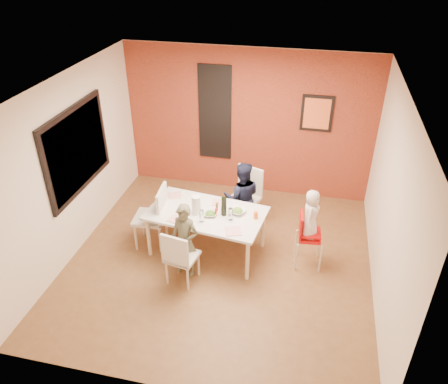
% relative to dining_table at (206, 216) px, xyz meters
% --- Properties ---
extents(ground, '(4.50, 4.50, 0.00)m').
position_rel_dining_table_xyz_m(ground, '(0.25, -0.19, -0.66)').
color(ground, brown).
rests_on(ground, ground).
extents(ceiling, '(4.50, 4.50, 0.02)m').
position_rel_dining_table_xyz_m(ceiling, '(0.25, -0.19, 2.04)').
color(ceiling, white).
rests_on(ceiling, wall_back).
extents(wall_back, '(4.50, 0.02, 2.70)m').
position_rel_dining_table_xyz_m(wall_back, '(0.25, 2.06, 0.69)').
color(wall_back, '#F3E1C9').
rests_on(wall_back, ground).
extents(wall_front, '(4.50, 0.02, 2.70)m').
position_rel_dining_table_xyz_m(wall_front, '(0.25, -2.44, 0.69)').
color(wall_front, '#F3E1C9').
rests_on(wall_front, ground).
extents(wall_left, '(0.02, 4.50, 2.70)m').
position_rel_dining_table_xyz_m(wall_left, '(-2.00, -0.19, 0.69)').
color(wall_left, '#F3E1C9').
rests_on(wall_left, ground).
extents(wall_right, '(0.02, 4.50, 2.70)m').
position_rel_dining_table_xyz_m(wall_right, '(2.50, -0.19, 0.69)').
color(wall_right, '#F3E1C9').
rests_on(wall_right, ground).
extents(brick_accent_wall, '(4.50, 0.02, 2.70)m').
position_rel_dining_table_xyz_m(brick_accent_wall, '(0.25, 2.04, 0.69)').
color(brick_accent_wall, maroon).
rests_on(brick_accent_wall, ground).
extents(picture_window_frame, '(0.05, 1.70, 1.30)m').
position_rel_dining_table_xyz_m(picture_window_frame, '(-1.97, 0.01, 0.89)').
color(picture_window_frame, black).
rests_on(picture_window_frame, wall_left).
extents(picture_window_pane, '(0.02, 1.55, 1.15)m').
position_rel_dining_table_xyz_m(picture_window_pane, '(-1.95, 0.01, 0.89)').
color(picture_window_pane, black).
rests_on(picture_window_pane, wall_left).
extents(glassblock_strip, '(0.55, 0.03, 1.70)m').
position_rel_dining_table_xyz_m(glassblock_strip, '(-0.35, 2.02, 0.84)').
color(glassblock_strip, '#B6C0C6').
rests_on(glassblock_strip, wall_back).
extents(glassblock_surround, '(0.60, 0.03, 1.76)m').
position_rel_dining_table_xyz_m(glassblock_surround, '(-0.35, 2.02, 0.84)').
color(glassblock_surround, black).
rests_on(glassblock_surround, wall_back).
extents(art_print_frame, '(0.54, 0.03, 0.64)m').
position_rel_dining_table_xyz_m(art_print_frame, '(1.45, 2.02, 0.99)').
color(art_print_frame, black).
rests_on(art_print_frame, wall_back).
extents(art_print_canvas, '(0.44, 0.01, 0.54)m').
position_rel_dining_table_xyz_m(art_print_canvas, '(1.45, 2.00, 0.99)').
color(art_print_canvas, orange).
rests_on(art_print_canvas, wall_back).
extents(dining_table, '(1.85, 1.19, 0.72)m').
position_rel_dining_table_xyz_m(dining_table, '(0.00, 0.00, 0.00)').
color(dining_table, silver).
rests_on(dining_table, ground).
extents(chair_near, '(0.48, 0.48, 0.89)m').
position_rel_dining_table_xyz_m(chair_near, '(-0.18, -0.80, -0.16)').
color(chair_near, silver).
rests_on(chair_near, ground).
extents(chair_far, '(0.60, 0.60, 1.01)m').
position_rel_dining_table_xyz_m(chair_far, '(0.45, 0.93, -0.10)').
color(chair_far, white).
rests_on(chair_far, ground).
extents(chair_left, '(0.52, 0.52, 1.04)m').
position_rel_dining_table_xyz_m(chair_left, '(-0.82, -0.01, -0.08)').
color(chair_left, beige).
rests_on(chair_left, ground).
extents(high_chair, '(0.41, 0.41, 0.89)m').
position_rel_dining_table_xyz_m(high_chair, '(1.51, 0.03, -0.13)').
color(high_chair, '#C3090A').
rests_on(high_chair, ground).
extents(child_near, '(0.47, 0.35, 1.16)m').
position_rel_dining_table_xyz_m(child_near, '(-0.17, -0.56, -0.08)').
color(child_near, '#52503A').
rests_on(child_near, ground).
extents(child_far, '(0.69, 0.59, 1.25)m').
position_rel_dining_table_xyz_m(child_far, '(0.42, 0.69, -0.04)').
color(child_far, black).
rests_on(child_far, ground).
extents(toddler, '(0.29, 0.40, 0.76)m').
position_rel_dining_table_xyz_m(toddler, '(1.53, 0.03, 0.24)').
color(toddler, beige).
rests_on(toddler, high_chair).
extents(plate_near_left, '(0.25, 0.25, 0.01)m').
position_rel_dining_table_xyz_m(plate_near_left, '(-0.38, -0.28, 0.07)').
color(plate_near_left, white).
rests_on(plate_near_left, dining_table).
extents(plate_far_mid, '(0.21, 0.21, 0.01)m').
position_rel_dining_table_xyz_m(plate_far_mid, '(0.12, 0.29, 0.07)').
color(plate_far_mid, white).
rests_on(plate_far_mid, dining_table).
extents(plate_near_right, '(0.27, 0.27, 0.01)m').
position_rel_dining_table_xyz_m(plate_near_right, '(0.50, -0.38, 0.07)').
color(plate_near_right, white).
rests_on(plate_near_right, dining_table).
extents(plate_far_left, '(0.26, 0.26, 0.01)m').
position_rel_dining_table_xyz_m(plate_far_left, '(-0.61, 0.34, 0.07)').
color(plate_far_left, white).
rests_on(plate_far_left, dining_table).
extents(salad_bowl_a, '(0.22, 0.22, 0.05)m').
position_rel_dining_table_xyz_m(salad_bowl_a, '(0.08, -0.07, 0.09)').
color(salad_bowl_a, silver).
rests_on(salad_bowl_a, dining_table).
extents(salad_bowl_b, '(0.31, 0.31, 0.06)m').
position_rel_dining_table_xyz_m(salad_bowl_b, '(0.46, 0.09, 0.09)').
color(salad_bowl_b, white).
rests_on(salad_bowl_b, dining_table).
extents(wine_bottle, '(0.08, 0.08, 0.30)m').
position_rel_dining_table_xyz_m(wine_bottle, '(0.28, -0.01, 0.21)').
color(wine_bottle, black).
rests_on(wine_bottle, dining_table).
extents(wine_glass_a, '(0.07, 0.07, 0.19)m').
position_rel_dining_table_xyz_m(wine_glass_a, '(-0.00, -0.24, 0.16)').
color(wine_glass_a, white).
rests_on(wine_glass_a, dining_table).
extents(wine_glass_b, '(0.07, 0.07, 0.19)m').
position_rel_dining_table_xyz_m(wine_glass_b, '(0.40, -0.10, 0.16)').
color(wine_glass_b, white).
rests_on(wine_glass_b, dining_table).
extents(paper_towel_roll, '(0.13, 0.13, 0.29)m').
position_rel_dining_table_xyz_m(paper_towel_roll, '(-0.13, -0.06, 0.21)').
color(paper_towel_roll, silver).
rests_on(paper_towel_roll, dining_table).
extents(condiment_red, '(0.03, 0.03, 0.13)m').
position_rel_dining_table_xyz_m(condiment_red, '(0.16, -0.05, 0.13)').
color(condiment_red, red).
rests_on(condiment_red, dining_table).
extents(condiment_green, '(0.03, 0.03, 0.13)m').
position_rel_dining_table_xyz_m(condiment_green, '(0.24, 0.01, 0.13)').
color(condiment_green, '#387025').
rests_on(condiment_green, dining_table).
extents(condiment_brown, '(0.04, 0.04, 0.14)m').
position_rel_dining_table_xyz_m(condiment_brown, '(0.15, 0.08, 0.14)').
color(condiment_brown, brown).
rests_on(condiment_brown, dining_table).
extents(sippy_cup, '(0.06, 0.06, 0.11)m').
position_rel_dining_table_xyz_m(sippy_cup, '(0.75, 0.01, 0.12)').
color(sippy_cup, orange).
rests_on(sippy_cup, dining_table).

